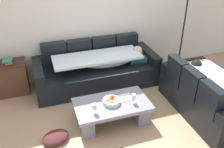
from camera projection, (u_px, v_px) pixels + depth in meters
ground_plane at (128, 136)px, 3.73m from camera, size 14.00×14.00×0.00m
back_wall at (91, 13)px, 4.83m from camera, size 9.00×0.10×2.70m
couch_along_wall at (98, 70)px, 4.90m from camera, size 2.43×0.92×0.88m
couch_near_window at (207, 96)px, 4.09m from camera, size 0.92×1.71×0.88m
coffee_table at (112, 110)px, 3.91m from camera, size 1.20×0.68×0.38m
fruit_bowl at (111, 101)px, 3.81m from camera, size 0.28×0.28×0.10m
wine_glass_near_left at (94, 107)px, 3.56m from camera, size 0.07×0.07×0.17m
wine_glass_near_right at (134, 97)px, 3.78m from camera, size 0.07×0.07×0.17m
open_magazine at (124, 98)px, 3.94m from camera, size 0.29×0.22×0.01m
side_cabinet at (8, 78)px, 4.62m from camera, size 0.72×0.44×0.64m
book_stack_on_cabinet at (8, 61)px, 4.45m from camera, size 0.18×0.23×0.09m
floor_lamp at (183, 23)px, 5.03m from camera, size 0.33×0.31×1.95m
crumpled_garment at (56, 137)px, 3.62m from camera, size 0.48×0.42×0.12m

